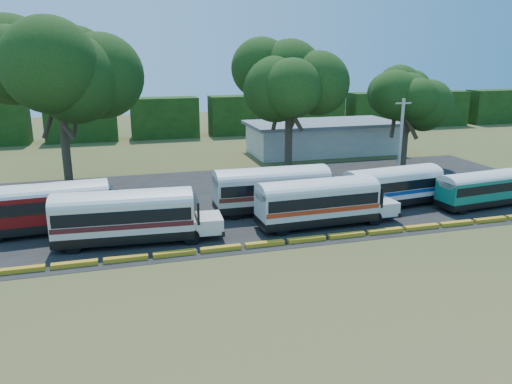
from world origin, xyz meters
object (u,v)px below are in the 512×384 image
object	(u,v)px
bus_red	(47,205)
tree_west	(58,72)
bus_cream_west	(128,214)
bus_teal	(483,187)
bus_white_red	(320,200)

from	to	relation	value
bus_red	tree_west	xyz separation A→B (m)	(0.51, 12.64, 8.75)
bus_cream_west	tree_west	size ratio (longest dim) A/B	0.76
bus_red	tree_west	bearing A→B (deg)	84.44
bus_teal	tree_west	xyz separation A→B (m)	(-33.48, 16.03, 9.10)
bus_white_red	bus_teal	xyz separation A→B (m)	(14.82, 0.61, -0.29)
bus_cream_west	bus_teal	distance (m)	28.57
bus_red	bus_white_red	size ratio (longest dim) A/B	1.02
bus_red	bus_cream_west	distance (m)	6.57
bus_white_red	tree_west	size ratio (longest dim) A/B	0.74
bus_red	bus_cream_west	bearing A→B (deg)	-37.62
bus_white_red	tree_west	bearing A→B (deg)	136.61
bus_red	bus_white_red	bearing A→B (deg)	-15.02
bus_teal	tree_west	size ratio (longest dim) A/B	0.63
bus_red	bus_cream_west	world-z (taller)	bus_cream_west
bus_red	tree_west	distance (m)	15.38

